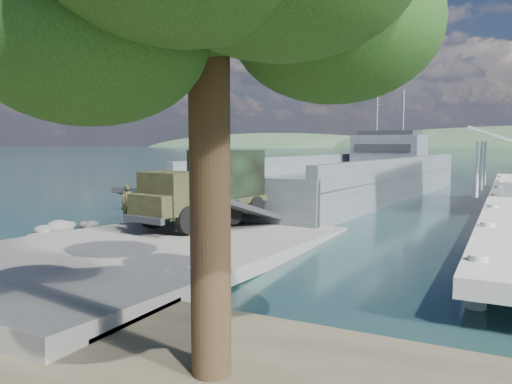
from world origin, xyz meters
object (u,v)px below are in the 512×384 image
object	(u,v)px
military_truck	(209,187)
landing_craft	(346,185)
soldier	(128,212)
overhang_tree	(196,30)

from	to	relation	value
military_truck	landing_craft	bearing A→B (deg)	96.46
soldier	overhang_tree	xyz separation A→B (m)	(9.71, -9.18, 4.85)
landing_craft	overhang_tree	bearing A→B (deg)	-72.95
landing_craft	soldier	xyz separation A→B (m)	(-2.96, -22.38, 0.38)
landing_craft	overhang_tree	size ratio (longest dim) A/B	4.59
landing_craft	overhang_tree	distance (m)	32.70
landing_craft	military_truck	xyz separation A→B (m)	(-0.87, -19.13, 1.28)
soldier	overhang_tree	size ratio (longest dim) A/B	0.19
military_truck	soldier	bearing A→B (deg)	-113.55
soldier	overhang_tree	bearing A→B (deg)	-83.23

